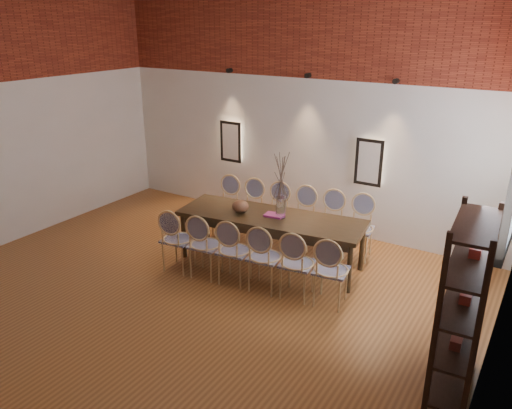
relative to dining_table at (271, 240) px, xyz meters
The scene contains 27 objects.
floor 1.98m from the dining_table, 103.28° to the right, with size 7.00×7.00×0.02m, color #9A5E2D.
wall_back 2.37m from the dining_table, 105.00° to the left, with size 7.00×0.10×4.00m, color silver.
wall_right 3.98m from the dining_table, 31.29° to the right, with size 0.10×7.00×4.00m, color silver.
brick_band_back 3.32m from the dining_table, 105.63° to the left, with size 7.00×0.02×1.50m, color maroon.
niche_left 2.52m from the dining_table, 138.16° to the left, with size 0.36×0.06×0.66m, color #FFEAC6.
niche_right 2.01m from the dining_table, 61.34° to the left, with size 0.36×0.06×0.66m, color #FFEAC6.
spot_fixture_left 3.18m from the dining_table, 138.71° to the left, with size 0.08×0.08×0.10m, color black.
spot_fixture_mid 2.67m from the dining_table, 99.10° to the left, with size 0.08×0.08×0.10m, color black.
spot_fixture_right 2.90m from the dining_table, 53.02° to the left, with size 0.08×0.08×0.10m, color black.
dining_table is the anchor object (origin of this frame).
chair_near_a 1.33m from the dining_table, 140.09° to the right, with size 0.44×0.44×0.94m, color tan, non-canonical shape.
chair_near_b 0.98m from the dining_table, 125.88° to the right, with size 0.44×0.44×0.94m, color tan, non-canonical shape.
chair_near_c 0.75m from the dining_table, 100.01° to the right, with size 0.44×0.44×0.94m, color tan, non-canonical shape.
chair_near_d 0.75m from the dining_table, 65.12° to the right, with size 0.44×0.44×0.94m, color tan, non-canonical shape.
chair_near_e 0.98m from the dining_table, 39.25° to the right, with size 0.44×0.44×0.94m, color tan, non-canonical shape.
chair_near_f 1.33m from the dining_table, 25.03° to the right, with size 0.44×0.44×0.94m, color tan, non-canonical shape.
chair_far_a 1.33m from the dining_table, 154.97° to the left, with size 0.44×0.44×0.94m, color tan, non-canonical shape.
chair_far_b 0.98m from the dining_table, 140.75° to the left, with size 0.44×0.44×0.94m, color tan, non-canonical shape.
chair_far_c 0.75m from the dining_table, 114.88° to the left, with size 0.44×0.44×0.94m, color tan, non-canonical shape.
chair_far_d 0.75m from the dining_table, 79.99° to the left, with size 0.44×0.44×0.94m, color tan, non-canonical shape.
chair_far_e 0.98m from the dining_table, 54.12° to the left, with size 0.44×0.44×0.94m, color tan, non-canonical shape.
chair_far_f 1.33m from the dining_table, 39.91° to the left, with size 0.44×0.44×0.94m, color tan, non-canonical shape.
vase 0.55m from the dining_table, ahead, with size 0.14×0.14×0.30m, color silver.
dried_branches 0.99m from the dining_table, ahead, with size 0.50×0.50×0.70m, color #4D3D31, non-canonical shape.
bowl 0.66m from the dining_table, 166.36° to the right, with size 0.24×0.24×0.18m, color brown.
book 0.39m from the dining_table, 16.53° to the left, with size 0.26×0.18×0.03m, color #992A78.
shelving_rack 3.17m from the dining_table, 25.02° to the right, with size 0.38×1.00×1.80m, color black, non-canonical shape.
Camera 1 is at (3.76, -3.83, 3.40)m, focal length 35.00 mm.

